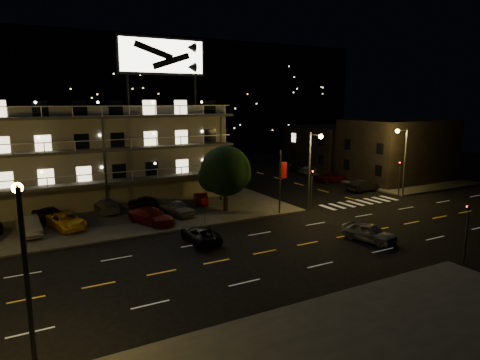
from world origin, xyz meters
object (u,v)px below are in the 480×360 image
lot_car_7 (106,206)px  side_car_0 (363,186)px  tree (225,172)px  lot_car_4 (177,207)px  lot_car_2 (66,221)px  road_car_east (369,232)px  road_car_west (200,234)px

lot_car_7 → side_car_0: lot_car_7 is taller
tree → lot_car_4: 5.89m
lot_car_2 → lot_car_4: lot_car_4 is taller
road_car_east → lot_car_4: bearing=112.8°
lot_car_4 → side_car_0: bearing=-14.0°
side_car_0 → lot_car_7: bearing=76.0°
lot_car_7 → road_car_east: (16.66, -18.79, -0.06)m
side_car_0 → lot_car_4: bearing=84.1°
lot_car_2 → lot_car_7: 5.70m
lot_car_4 → road_car_west: bearing=-111.0°
tree → lot_car_7: bearing=154.9°
lot_car_2 → road_car_east: 25.65m
side_car_0 → road_car_west: side_car_0 is taller
road_car_west → road_car_east: bearing=154.1°
tree → side_car_0: bearing=1.6°
lot_car_2 → road_car_west: 12.37m
tree → lot_car_2: tree is taller
lot_car_2 → lot_car_7: lot_car_2 is taller
lot_car_7 → side_car_0: (30.14, -4.49, -0.10)m
road_car_west → lot_car_4: bearing=-95.0°
tree → road_car_west: size_ratio=1.42×
tree → side_car_0: 19.70m
lot_car_7 → road_car_east: bearing=125.6°
side_car_0 → road_car_east: size_ratio=0.98×
lot_car_2 → road_car_east: road_car_east is taller
tree → lot_car_7: 12.29m
lot_car_7 → road_car_west: 13.26m
lot_car_2 → tree: bearing=-19.8°
tree → lot_car_2: bearing=175.5°
lot_car_2 → side_car_0: size_ratio=1.11×
tree → road_car_east: bearing=-66.7°
tree → lot_car_4: size_ratio=1.49×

